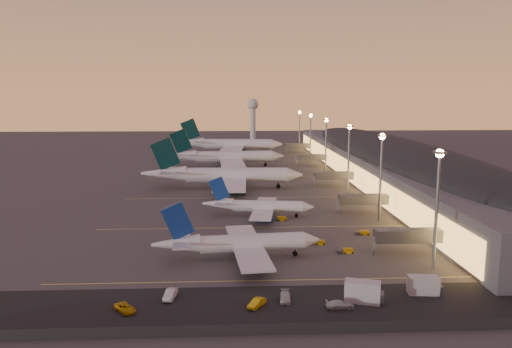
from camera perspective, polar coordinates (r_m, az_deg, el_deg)
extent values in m
plane|color=#3E3B38|center=(145.55, 0.08, -5.60)|extent=(700.00, 700.00, 0.00)
cylinder|color=silver|center=(114.69, -0.42, -7.85)|extent=(24.07, 6.46, 4.05)
cone|color=silver|center=(117.38, 6.32, -7.51)|extent=(4.23, 4.42, 4.05)
cone|color=silver|center=(113.47, -9.16, -7.90)|extent=(11.10, 5.12, 4.05)
cube|color=silver|center=(114.75, -0.99, -8.21)|extent=(10.35, 34.61, 0.45)
cylinder|color=navy|center=(122.35, -1.10, -7.76)|extent=(5.65, 3.57, 3.04)
cylinder|color=navy|center=(108.24, -0.04, -10.07)|extent=(5.65, 3.57, 3.04)
cube|color=navy|center=(112.04, -8.95, -5.33)|extent=(7.44, 1.36, 8.78)
cube|color=silver|center=(113.29, -8.50, -7.59)|extent=(5.07, 12.60, 0.28)
cylinder|color=black|center=(117.33, 4.48, -8.93)|extent=(0.36, 0.36, 1.60)
cylinder|color=black|center=(117.40, 4.47, -9.04)|extent=(1.20, 0.82, 1.13)
cylinder|color=black|center=(117.98, -1.55, -8.80)|extent=(0.36, 0.36, 1.60)
cylinder|color=black|center=(118.05, -1.55, -8.91)|extent=(1.20, 0.82, 1.13)
cylinder|color=black|center=(112.65, -1.18, -9.69)|extent=(0.36, 0.36, 1.60)
cylinder|color=black|center=(112.73, -1.18, -9.80)|extent=(1.20, 0.82, 1.13)
cylinder|color=silver|center=(152.13, 1.32, -3.70)|extent=(21.38, 6.55, 3.59)
cone|color=silver|center=(151.78, 5.94, -3.78)|extent=(3.88, 4.04, 3.59)
cone|color=silver|center=(153.83, -4.39, -3.41)|extent=(9.93, 4.90, 3.59)
cube|color=silver|center=(152.34, 0.93, -3.92)|extent=(10.35, 30.79, 0.39)
cylinder|color=navy|center=(159.03, 1.36, -3.81)|extent=(5.09, 3.34, 2.69)
cylinder|color=navy|center=(146.14, 0.99, -4.99)|extent=(5.09, 3.34, 2.69)
cube|color=navy|center=(152.80, -4.23, -1.71)|extent=(6.58, 1.47, 7.79)
cube|color=silver|center=(153.52, -3.96, -3.22)|extent=(4.91, 11.25, 0.25)
cylinder|color=black|center=(152.37, 4.65, -4.68)|extent=(0.32, 0.32, 1.42)
cylinder|color=black|center=(152.42, 4.65, -4.75)|extent=(1.08, 0.76, 1.00)
cylinder|color=black|center=(155.27, 0.75, -4.38)|extent=(0.32, 0.32, 1.42)
cylinder|color=black|center=(155.32, 0.75, -4.45)|extent=(1.08, 0.76, 1.00)
cylinder|color=black|center=(150.41, 0.60, -4.83)|extent=(0.32, 0.32, 1.42)
cylinder|color=black|center=(150.46, 0.60, -4.91)|extent=(1.08, 0.76, 1.00)
cylinder|color=silver|center=(195.97, -2.24, -0.12)|extent=(39.49, 7.32, 5.94)
cone|color=silver|center=(196.72, 4.42, -0.11)|extent=(6.54, 6.16, 5.94)
cone|color=silver|center=(198.64, -10.50, 0.07)|extent=(17.95, 6.56, 5.94)
cube|color=silver|center=(196.20, -2.80, -0.42)|extent=(13.42, 57.81, 0.65)
cylinder|color=#53555A|center=(208.96, -2.32, -0.38)|extent=(9.03, 4.77, 4.46)
cylinder|color=#53555A|center=(184.10, -2.53, -1.70)|extent=(9.03, 4.77, 4.46)
cube|color=#08292B|center=(197.42, -10.31, 2.27)|extent=(11.75, 1.30, 13.19)
cube|color=silver|center=(198.15, -9.89, 0.33)|extent=(7.06, 20.89, 0.42)
cylinder|color=black|center=(196.97, 2.57, -1.30)|extent=(0.49, 0.49, 2.38)
cylinder|color=black|center=(197.04, 2.57, -1.41)|extent=(1.70, 1.10, 1.66)
cylinder|color=black|center=(200.89, -3.11, -1.10)|extent=(0.49, 0.49, 2.38)
cylinder|color=black|center=(200.96, -3.11, -1.20)|extent=(1.70, 1.10, 1.66)
cylinder|color=black|center=(192.72, -3.21, -1.55)|extent=(0.49, 0.49, 2.38)
cylinder|color=black|center=(192.79, -3.21, -1.65)|extent=(1.70, 1.10, 1.66)
cylinder|color=silver|center=(253.91, -2.51, 2.01)|extent=(38.32, 7.70, 5.76)
cone|color=silver|center=(256.09, 2.44, 2.07)|extent=(6.43, 6.06, 5.76)
cone|color=silver|center=(253.79, -8.75, 2.07)|extent=(17.47, 6.63, 5.76)
cube|color=silver|center=(253.95, -2.92, 1.78)|extent=(13.89, 56.15, 0.63)
cylinder|color=#53555A|center=(266.39, -2.78, 1.71)|extent=(8.81, 4.75, 4.32)
cylinder|color=#53555A|center=(242.17, -2.48, 0.95)|extent=(8.81, 4.75, 4.32)
cube|color=#08292B|center=(252.93, -8.60, 3.74)|extent=(11.39, 1.44, 12.78)
cube|color=silver|center=(253.58, -8.29, 2.27)|extent=(7.16, 20.32, 0.40)
cylinder|color=black|center=(255.84, 1.08, 1.16)|extent=(0.48, 0.48, 2.30)
cylinder|color=black|center=(255.89, 1.08, 1.08)|extent=(1.66, 1.09, 1.61)
cylinder|color=black|center=(258.29, -3.23, 1.22)|extent=(0.48, 0.48, 2.30)
cylinder|color=black|center=(258.34, -3.23, 1.15)|extent=(1.66, 1.09, 1.61)
cylinder|color=black|center=(250.32, -3.15, 0.96)|extent=(0.48, 0.48, 2.30)
cylinder|color=black|center=(250.37, -3.15, 0.89)|extent=(1.66, 1.09, 1.61)
cylinder|color=silver|center=(310.27, -2.10, 3.44)|extent=(42.25, 9.91, 6.33)
cone|color=silver|center=(309.43, 2.40, 3.42)|extent=(7.27, 6.89, 6.33)
cone|color=silver|center=(313.90, -7.65, 3.58)|extent=(19.38, 7.94, 6.33)
cube|color=silver|center=(310.54, -2.48, 3.24)|extent=(17.38, 62.01, 0.70)
cylinder|color=#53555A|center=(324.02, -2.04, 3.11)|extent=(9.83, 5.54, 4.75)
cylinder|color=#53555A|center=(297.34, -2.42, 2.55)|extent=(9.83, 5.54, 4.75)
cube|color=#08292B|center=(313.04, -7.52, 5.06)|extent=(12.52, 2.02, 14.05)
cube|color=silver|center=(313.43, -7.24, 3.75)|extent=(8.62, 22.53, 0.44)
cylinder|color=black|center=(309.96, 1.15, 2.61)|extent=(0.55, 0.55, 2.53)
cylinder|color=black|center=(310.01, 1.15, 2.54)|extent=(1.86, 1.26, 1.77)
cylinder|color=black|center=(315.41, -2.65, 2.72)|extent=(0.55, 0.55, 2.53)
cylinder|color=black|center=(315.46, -2.65, 2.65)|extent=(1.86, 1.26, 1.77)
cylinder|color=black|center=(306.64, -2.79, 2.53)|extent=(0.55, 0.55, 2.53)
cylinder|color=black|center=(306.69, -2.79, 2.46)|extent=(1.86, 1.26, 1.77)
cube|color=#535359|center=(226.08, 15.02, 1.00)|extent=(40.00, 255.00, 12.00)
ellipsoid|color=black|center=(225.33, 15.08, 2.51)|extent=(39.00, 253.00, 10.92)
cube|color=#FFB856|center=(220.90, 10.01, 0.72)|extent=(0.40, 244.80, 8.00)
cube|color=#53555A|center=(122.38, 17.05, -6.74)|extent=(16.00, 3.20, 3.00)
cylinder|color=slate|center=(120.58, 13.38, -7.95)|extent=(0.70, 0.70, 4.40)
cube|color=#53555A|center=(159.41, 12.21, -2.83)|extent=(16.00, 3.20, 3.00)
cylinder|color=slate|center=(158.04, 9.37, -3.70)|extent=(0.70, 0.70, 4.40)
cube|color=#53555A|center=(202.43, 8.94, -0.17)|extent=(16.00, 3.20, 3.00)
cylinder|color=slate|center=(201.35, 6.70, -0.83)|extent=(0.70, 0.70, 4.40)
cube|color=#53555A|center=(257.90, 6.39, 1.92)|extent=(16.00, 3.20, 3.00)
cylinder|color=slate|center=(257.05, 4.62, 1.40)|extent=(0.70, 0.70, 4.40)
cube|color=#53555A|center=(312.92, 4.76, 3.24)|extent=(16.00, 3.20, 3.00)
cylinder|color=slate|center=(312.23, 3.30, 2.82)|extent=(0.70, 0.70, 4.40)
cylinder|color=slate|center=(112.12, 19.93, -4.12)|extent=(0.70, 0.70, 25.00)
cube|color=slate|center=(109.99, 20.29, 2.33)|extent=(2.20, 2.20, 0.50)
sphere|color=#F8C562|center=(110.01, 20.29, 2.23)|extent=(1.80, 1.80, 1.80)
cylinder|color=slate|center=(149.02, 14.04, -0.61)|extent=(0.70, 0.70, 25.00)
cube|color=slate|center=(147.43, 14.24, 4.26)|extent=(2.20, 2.20, 0.50)
sphere|color=#F8C562|center=(147.44, 14.23, 4.18)|extent=(1.80, 1.80, 1.80)
cylinder|color=slate|center=(187.20, 10.53, 1.50)|extent=(0.70, 0.70, 25.00)
cube|color=slate|center=(185.93, 10.65, 5.38)|extent=(2.20, 2.20, 0.50)
sphere|color=#F8C562|center=(185.95, 10.65, 5.31)|extent=(1.80, 1.80, 1.80)
cylinder|color=slate|center=(230.89, 7.98, 3.02)|extent=(0.70, 0.70, 25.00)
cube|color=slate|center=(229.86, 8.05, 6.17)|extent=(2.20, 2.20, 0.50)
sphere|color=#F8C562|center=(229.87, 8.05, 6.12)|extent=(1.80, 1.80, 1.80)
cylinder|color=slate|center=(275.00, 6.24, 4.06)|extent=(0.70, 0.70, 25.00)
cube|color=slate|center=(274.14, 6.28, 6.70)|extent=(2.20, 2.20, 0.50)
sphere|color=#F8C562|center=(274.15, 6.28, 6.66)|extent=(1.80, 1.80, 1.80)
cylinder|color=slate|center=(319.36, 4.98, 4.80)|extent=(0.70, 0.70, 25.00)
cube|color=slate|center=(318.62, 5.01, 7.08)|extent=(2.20, 2.20, 0.50)
sphere|color=#F8C562|center=(318.63, 5.01, 7.04)|extent=(1.80, 1.80, 1.80)
cylinder|color=silver|center=(401.57, -0.36, 5.83)|extent=(4.40, 4.40, 26.00)
sphere|color=silver|center=(400.93, -0.36, 7.97)|extent=(9.00, 9.00, 9.00)
cube|color=black|center=(92.67, 1.88, -14.54)|extent=(260.00, 16.00, 0.01)
cube|color=#D8C659|center=(102.80, 1.37, -12.06)|extent=(90.00, 0.36, 0.00)
cube|color=#D8C659|center=(140.73, 0.18, -6.12)|extent=(90.00, 0.36, 0.00)
cube|color=#D8C659|center=(179.56, -0.48, -2.72)|extent=(90.00, 0.36, 0.00)
cube|color=#D8C659|center=(223.73, -0.95, -0.32)|extent=(90.00, 0.36, 0.00)
cube|color=#D8C659|center=(278.09, -1.32, 1.58)|extent=(90.00, 0.36, 0.00)
cube|color=#2D2D30|center=(81.44, 2.60, -17.31)|extent=(124.00, 0.08, 1.90)
cylinder|color=#2D2D30|center=(86.13, -23.13, -16.54)|extent=(0.12, 0.12, 2.00)
cylinder|color=#2D2D30|center=(83.79, -17.76, -16.97)|extent=(0.12, 0.12, 2.00)
cylinder|color=#2D2D30|center=(82.15, -12.11, -17.27)|extent=(0.12, 0.12, 2.00)
cylinder|color=#2D2D30|center=(81.28, -6.26, -17.41)|extent=(0.12, 0.12, 2.00)
cylinder|color=#2D2D30|center=(81.19, -0.35, -17.39)|extent=(0.12, 0.12, 2.00)
cylinder|color=#2D2D30|center=(81.88, 5.52, -17.19)|extent=(0.12, 0.12, 2.00)
cylinder|color=#2D2D30|center=(83.34, 11.21, -16.83)|extent=(0.12, 0.12, 2.00)
cylinder|color=#2D2D30|center=(85.53, 16.64, -16.35)|extent=(0.12, 0.12, 2.00)
cylinder|color=#2D2D30|center=(88.39, 21.73, -15.76)|extent=(0.12, 0.12, 2.00)
cylinder|color=#2D2D30|center=(91.85, 26.44, -15.11)|extent=(0.12, 0.12, 2.00)
cube|color=#CB990A|center=(121.02, 10.46, -8.61)|extent=(2.43, 1.53, 1.11)
cube|color=#53555A|center=(120.65, 9.61, -8.71)|extent=(1.42, 1.32, 0.81)
cylinder|color=black|center=(122.03, 10.79, -8.63)|extent=(0.44, 0.19, 0.44)
cylinder|color=black|center=(120.64, 10.96, -8.85)|extent=(0.44, 0.19, 0.44)
cylinder|color=black|center=(121.61, 9.95, -8.67)|extent=(0.44, 0.19, 0.44)
cylinder|color=black|center=(120.21, 10.12, -8.89)|extent=(0.44, 0.19, 0.44)
cube|color=#CB990A|center=(126.36, 7.32, -7.76)|extent=(2.32, 1.46, 1.06)
cube|color=#53555A|center=(126.12, 6.53, -7.85)|extent=(1.36, 1.26, 0.77)
cylinder|color=black|center=(127.28, 7.65, -7.79)|extent=(0.43, 0.18, 0.42)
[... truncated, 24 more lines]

